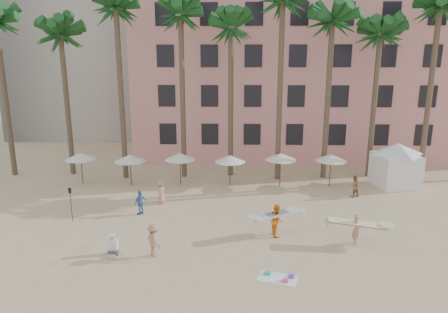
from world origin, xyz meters
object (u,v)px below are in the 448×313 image
Objects in this scene: cabana at (396,161)px; carrier_white at (277,219)px; pink_hotel at (306,77)px; carrier_yellow at (357,227)px.

cabana is 14.11m from carrier_white.
pink_hotel is 10.97× the size of carrier_yellow.
pink_hotel is 6.77× the size of cabana.
carrier_white is at bearing -137.39° from cabana.
cabana is at bearing 42.61° from carrier_white.
cabana reaches higher than carrier_yellow.
cabana is 1.62× the size of carrier_yellow.
pink_hotel is at bearing 77.21° from carrier_white.
carrier_white is at bearing -102.79° from pink_hotel.
pink_hotel is 11.90× the size of carrier_white.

